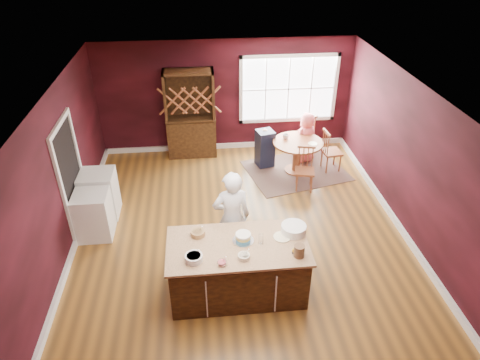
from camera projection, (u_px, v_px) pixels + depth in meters
The scene contains 28 objects.
room_shell at pixel (241, 172), 7.20m from camera, with size 7.00×7.00×7.00m.
window at pixel (288, 89), 10.18m from camera, with size 2.36×0.10×1.66m, color white, non-canonical shape.
doorway at pixel (72, 179), 7.61m from camera, with size 0.08×1.26×2.13m, color white, non-canonical shape.
kitchen_island at pixel (238, 269), 6.52m from camera, with size 2.09×1.09×0.92m.
dining_table at pixel (297, 150), 9.58m from camera, with size 1.12×1.12×0.75m.
baker at pixel (232, 218), 6.93m from camera, with size 0.63×0.41×1.71m, color silver.
layer_cake at pixel (243, 237), 6.30m from camera, with size 0.32×0.32×0.13m, color white, non-canonical shape.
bowl_blue at pixel (194, 258), 5.95m from camera, with size 0.25×0.25×0.10m, color silver.
bowl_yellow at pixel (198, 233), 6.43m from camera, with size 0.22×0.22×0.08m, color olive.
bowl_pink at pixel (222, 263), 5.90m from camera, with size 0.14×0.14×0.05m, color silver.
bowl_olive at pixel (244, 256), 6.00m from camera, with size 0.17×0.17×0.06m, color beige.
drinking_glass at pixel (261, 239), 6.26m from camera, with size 0.08×0.08×0.16m, color silver.
dinner_plate at pixel (282, 237), 6.40m from camera, with size 0.27×0.27×0.02m, color #F3F0AE.
white_tub at pixel (294, 229), 6.47m from camera, with size 0.38×0.38×0.13m, color silver.
stoneware_crock at pixel (299, 251), 6.01m from camera, with size 0.15×0.15×0.18m, color #40301B.
toy_figurine at pixel (294, 251), 6.09m from camera, with size 0.05×0.05×0.08m, color #DC9C08, non-canonical shape.
rug at pixel (296, 171), 9.86m from camera, with size 2.15×1.66×0.01m, color brown.
chair_east at pixel (332, 150), 9.67m from camera, with size 0.42×0.40×0.99m, color #925E20, non-canonical shape.
chair_south at pixel (305, 169), 8.99m from camera, with size 0.40×0.38×0.95m, color brown, non-canonical shape.
chair_north at pixel (304, 134), 10.33m from camera, with size 0.43×0.41×1.02m, color brown, non-canonical shape.
seated_woman at pixel (306, 138), 9.96m from camera, with size 0.59×0.39×1.21m, color #EF676E.
high_chair at pixel (265, 148), 9.86m from camera, with size 0.37×0.37×0.92m, color #1F273B, non-canonical shape.
toddler at pixel (262, 134), 9.67m from camera, with size 0.18×0.14×0.26m, color #8CA5BF, non-canonical shape.
table_plate at pixel (313, 144), 9.37m from camera, with size 0.20×0.20×0.02m, color beige.
table_cup at pixel (286, 136), 9.57m from camera, with size 0.13×0.13×0.10m, color silver.
hutch at pixel (191, 115), 10.00m from camera, with size 1.15×0.48×2.10m, color black.
washer at pixel (94, 215), 7.68m from camera, with size 0.61×0.59×0.88m, color white.
dryer at pixel (100, 194), 8.21m from camera, with size 0.64×0.62×0.93m, color silver.
Camera 1 is at (-0.66, -6.14, 5.04)m, focal length 32.00 mm.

